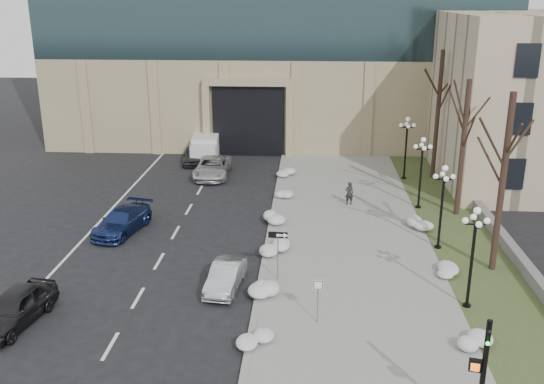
{
  "coord_description": "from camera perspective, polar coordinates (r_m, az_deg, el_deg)",
  "views": [
    {
      "loc": [
        1.22,
        -18.38,
        13.28
      ],
      "look_at": [
        -0.68,
        11.3,
        3.5
      ],
      "focal_mm": 40.0,
      "sensor_mm": 36.0,
      "label": 1
    }
  ],
  "objects": [
    {
      "name": "sidewalk",
      "position": [
        35.04,
        7.14,
        -4.11
      ],
      "size": [
        9.0,
        40.0,
        0.12
      ],
      "primitive_type": "cube",
      "color": "gray",
      "rests_on": "ground"
    },
    {
      "name": "snow_clump_j",
      "position": [
        36.79,
        13.59,
        -2.99
      ],
      "size": [
        1.1,
        1.6,
        0.36
      ],
      "primitive_type": "ellipsoid",
      "color": "silver",
      "rests_on": "sidewalk"
    },
    {
      "name": "snow_clump_c",
      "position": [
        28.15,
        -0.34,
        -9.25
      ],
      "size": [
        1.1,
        1.6,
        0.36
      ],
      "primitive_type": "ellipsoid",
      "color": "silver",
      "rests_on": "sidewalk"
    },
    {
      "name": "lamppost_b",
      "position": [
        33.28,
        15.76,
        -0.36
      ],
      "size": [
        1.18,
        1.18,
        4.76
      ],
      "color": "black",
      "rests_on": "ground"
    },
    {
      "name": "snow_clump_h",
      "position": [
        25.6,
        18.66,
        -13.32
      ],
      "size": [
        1.1,
        1.6,
        0.36
      ],
      "primitive_type": "ellipsoid",
      "color": "silver",
      "rests_on": "sidewalk"
    },
    {
      "name": "one_way_sign",
      "position": [
        28.72,
        0.87,
        -4.64
      ],
      "size": [
        0.96,
        0.26,
        2.58
      ],
      "rotation": [
        0.0,
        0.0,
        -0.05
      ],
      "color": "slate",
      "rests_on": "ground"
    },
    {
      "name": "curb",
      "position": [
        35.03,
        -0.24,
        -3.95
      ],
      "size": [
        0.3,
        40.0,
        0.14
      ],
      "primitive_type": "cube",
      "color": "gray",
      "rests_on": "ground"
    },
    {
      "name": "snow_clump_g",
      "position": [
        45.84,
        1.51,
        1.75
      ],
      "size": [
        1.1,
        1.6,
        0.36
      ],
      "primitive_type": "ellipsoid",
      "color": "silver",
      "rests_on": "sidewalk"
    },
    {
      "name": "snow_clump_e",
      "position": [
        36.46,
        0.22,
        -2.65
      ],
      "size": [
        1.1,
        1.6,
        0.36
      ],
      "primitive_type": "ellipsoid",
      "color": "silver",
      "rests_on": "sidewalk"
    },
    {
      "name": "tree_mid",
      "position": [
        38.34,
        17.67,
        5.64
      ],
      "size": [
        3.2,
        3.2,
        8.5
      ],
      "color": "black",
      "rests_on": "ground"
    },
    {
      "name": "tree_far",
      "position": [
        45.89,
        15.46,
        8.62
      ],
      "size": [
        3.2,
        3.2,
        9.5
      ],
      "color": "black",
      "rests_on": "ground"
    },
    {
      "name": "snow_clump_d",
      "position": [
        32.4,
        0.17,
        -5.41
      ],
      "size": [
        1.1,
        1.6,
        0.36
      ],
      "primitive_type": "ellipsoid",
      "color": "silver",
      "rests_on": "sidewalk"
    },
    {
      "name": "box_truck",
      "position": [
        51.64,
        -6.23,
        4.28
      ],
      "size": [
        2.62,
        6.31,
        1.95
      ],
      "rotation": [
        0.0,
        0.0,
        0.08
      ],
      "color": "silver",
      "rests_on": "ground"
    },
    {
      "name": "snow_clump_i",
      "position": [
        31.18,
        15.8,
        -7.14
      ],
      "size": [
        1.1,
        1.6,
        0.36
      ],
      "primitive_type": "ellipsoid",
      "color": "silver",
      "rests_on": "sidewalk"
    },
    {
      "name": "snow_clump_f",
      "position": [
        40.99,
        1.06,
        -0.26
      ],
      "size": [
        1.1,
        1.6,
        0.36
      ],
      "primitive_type": "ellipsoid",
      "color": "silver",
      "rests_on": "sidewalk"
    },
    {
      "name": "tree_near",
      "position": [
        30.77,
        21.12,
        2.95
      ],
      "size": [
        3.2,
        3.2,
        9.0
      ],
      "color": "black",
      "rests_on": "ground"
    },
    {
      "name": "lamppost_c",
      "position": [
        39.38,
        13.9,
        2.64
      ],
      "size": [
        1.18,
        1.18,
        4.76
      ],
      "color": "black",
      "rests_on": "ground"
    },
    {
      "name": "lamppost_d",
      "position": [
        45.6,
        12.54,
        4.83
      ],
      "size": [
        1.18,
        1.18,
        4.76
      ],
      "color": "black",
      "rests_on": "ground"
    },
    {
      "name": "stone_wall",
      "position": [
        38.28,
        19.8,
        -2.67
      ],
      "size": [
        0.5,
        30.0,
        0.7
      ],
      "primitive_type": "cube",
      "color": "slate",
      "rests_on": "ground"
    },
    {
      "name": "ground",
      "position": [
        22.7,
        -0.11,
        -17.59
      ],
      "size": [
        160.0,
        160.0,
        0.0
      ],
      "primitive_type": "plane",
      "color": "black",
      "rests_on": "ground"
    },
    {
      "name": "car_c",
      "position": [
        36.27,
        -13.93,
        -2.67
      ],
      "size": [
        2.94,
        5.07,
        1.38
      ],
      "primitive_type": "imported",
      "rotation": [
        0.0,
        0.0,
        -0.22
      ],
      "color": "navy",
      "rests_on": "ground"
    },
    {
      "name": "traffic_signal",
      "position": [
        20.23,
        19.06,
        -16.53
      ],
      "size": [
        0.72,
        0.96,
        4.2
      ],
      "rotation": [
        0.0,
        0.0,
        -0.22
      ],
      "color": "black",
      "rests_on": "ground"
    },
    {
      "name": "car_b",
      "position": [
        28.82,
        -4.38,
        -7.91
      ],
      "size": [
        1.69,
        3.88,
        1.24
      ],
      "primitive_type": "imported",
      "rotation": [
        0.0,
        0.0,
        -0.1
      ],
      "color": "#ACB0B4",
      "rests_on": "ground"
    },
    {
      "name": "snow_clump_b",
      "position": [
        24.39,
        -1.7,
        -13.95
      ],
      "size": [
        1.1,
        1.6,
        0.36
      ],
      "primitive_type": "ellipsoid",
      "color": "silver",
      "rests_on": "sidewalk"
    },
    {
      "name": "car_e",
      "position": [
        50.04,
        -7.46,
        3.45
      ],
      "size": [
        2.14,
        4.12,
        1.34
      ],
      "primitive_type": "imported",
      "rotation": [
        0.0,
        0.0,
        0.15
      ],
      "color": "#2F3034",
      "rests_on": "ground"
    },
    {
      "name": "grass_strip",
      "position": [
        36.06,
        17.53,
        -4.21
      ],
      "size": [
        4.0,
        40.0,
        0.1
      ],
      "primitive_type": "cube",
      "color": "#364824",
      "rests_on": "ground"
    },
    {
      "name": "car_d",
      "position": [
        46.12,
        -5.61,
        2.33
      ],
      "size": [
        2.5,
        5.32,
        1.47
      ],
      "primitive_type": "imported",
      "rotation": [
        0.0,
        0.0,
        0.01
      ],
      "color": "silver",
      "rests_on": "ground"
    },
    {
      "name": "pedestrian",
      "position": [
        39.76,
        7.28,
        -0.11
      ],
      "size": [
        0.63,
        0.48,
        1.53
      ],
      "primitive_type": "imported",
      "rotation": [
        0.0,
        0.0,
        3.36
      ],
      "color": "black",
      "rests_on": "sidewalk"
    },
    {
      "name": "lamppost_a",
      "position": [
        27.36,
        18.44,
        -4.69
      ],
      "size": [
        1.18,
        1.18,
        4.76
      ],
      "color": "black",
      "rests_on": "ground"
    },
    {
      "name": "keep_sign",
      "position": [
        25.46,
        4.35,
        -9.37
      ],
      "size": [
        0.44,
        0.09,
        2.06
      ],
      "rotation": [
        0.0,
        0.0,
        0.11
      ],
      "color": "slate",
      "rests_on": "ground"
    },
    {
      "name": "car_a",
      "position": [
        27.97,
        -23.08,
        -9.98
      ],
      "size": [
        2.51,
        4.68,
        1.51
      ],
      "primitive_type": "imported",
      "rotation": [
        0.0,
        0.0,
        -0.17
      ],
      "color": "black",
      "rests_on": "ground"
    }
  ]
}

